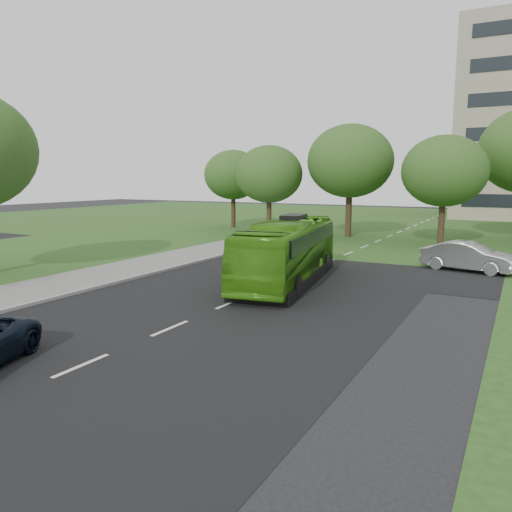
# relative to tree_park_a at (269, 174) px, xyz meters

# --- Properties ---
(ground) EXTENTS (160.00, 160.00, 0.00)m
(ground) POSITION_rel_tree_park_a_xyz_m (10.24, -25.91, -5.57)
(ground) COLOR black
(ground) RESTS_ON ground
(street_surfaces) EXTENTS (120.00, 120.00, 0.15)m
(street_surfaces) POSITION_rel_tree_park_a_xyz_m (9.86, -3.15, -5.54)
(street_surfaces) COLOR black
(street_surfaces) RESTS_ON ground
(tree_park_a) EXTENTS (6.18, 6.18, 8.21)m
(tree_park_a) POSITION_rel_tree_park_a_xyz_m (0.00, 0.00, 0.00)
(tree_park_a) COLOR black
(tree_park_a) RESTS_ON ground
(tree_park_b) EXTENTS (7.57, 7.57, 9.93)m
(tree_park_b) POSITION_rel_tree_park_a_xyz_m (7.03, 1.89, 1.13)
(tree_park_b) COLOR black
(tree_park_b) RESTS_ON ground
(tree_park_c) EXTENTS (6.38, 6.38, 8.47)m
(tree_park_c) POSITION_rel_tree_park_a_xyz_m (15.32, -0.83, 0.18)
(tree_park_c) COLOR black
(tree_park_c) RESTS_ON ground
(tree_park_f) EXTENTS (6.12, 6.12, 8.17)m
(tree_park_f) POSITION_rel_tree_park_a_xyz_m (-6.51, 4.44, -0.01)
(tree_park_f) COLOR black
(tree_park_f) RESTS_ON ground
(bus) EXTENTS (4.47, 11.51, 3.13)m
(bus) POSITION_rel_tree_park_a_xyz_m (10.51, -18.65, -4.00)
(bus) COLOR #3F8E14
(bus) RESTS_ON ground
(sedan) EXTENTS (5.32, 2.78, 1.67)m
(sedan) POSITION_rel_tree_park_a_xyz_m (18.29, -11.05, -4.73)
(sedan) COLOR silver
(sedan) RESTS_ON ground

